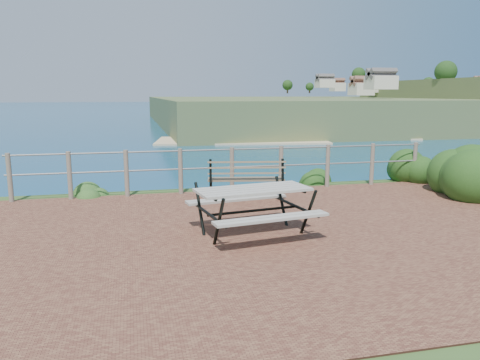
# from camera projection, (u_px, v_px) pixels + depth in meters

# --- Properties ---
(ground) EXTENTS (10.00, 7.00, 0.12)m
(ground) POSITION_uv_depth(u_px,v_px,m) (277.00, 235.00, 7.35)
(ground) COLOR brown
(ground) RESTS_ON ground
(ocean) EXTENTS (1200.00, 1200.00, 0.00)m
(ocean) POSITION_uv_depth(u_px,v_px,m) (135.00, 98.00, 198.86)
(ocean) COLOR navy
(ocean) RESTS_ON ground
(safety_railing) EXTENTS (9.40, 0.10, 1.00)m
(safety_railing) POSITION_uv_depth(u_px,v_px,m) (232.00, 167.00, 10.46)
(safety_railing) COLOR #6B5B4C
(safety_railing) RESTS_ON ground
(distant_bay) EXTENTS (290.00, 232.36, 24.00)m
(distant_bay) POSITION_uv_depth(u_px,v_px,m) (479.00, 101.00, 240.22)
(distant_bay) COLOR #4E6532
(distant_bay) RESTS_ON ground
(picnic_table) EXTENTS (1.83, 1.50, 0.74)m
(picnic_table) POSITION_uv_depth(u_px,v_px,m) (253.00, 206.00, 7.26)
(picnic_table) COLOR #A49E93
(picnic_table) RESTS_ON ground
(park_bench) EXTENTS (1.62, 0.67, 0.89)m
(park_bench) POSITION_uv_depth(u_px,v_px,m) (246.00, 173.00, 9.63)
(park_bench) COLOR brown
(park_bench) RESTS_ON ground
(shrub_right_front) EXTENTS (1.52, 1.52, 2.15)m
(shrub_right_front) POSITION_uv_depth(u_px,v_px,m) (466.00, 195.00, 10.28)
(shrub_right_front) COLOR #1B3C12
(shrub_right_front) RESTS_ON ground
(shrub_right_edge) EXTENTS (1.05, 1.05, 1.50)m
(shrub_right_edge) POSITION_uv_depth(u_px,v_px,m) (417.00, 181.00, 11.92)
(shrub_right_edge) COLOR #1B3C12
(shrub_right_edge) RESTS_ON ground
(shrub_lip_west) EXTENTS (0.71, 0.71, 0.43)m
(shrub_lip_west) POSITION_uv_depth(u_px,v_px,m) (90.00, 196.00, 10.18)
(shrub_lip_west) COLOR #29501E
(shrub_lip_west) RESTS_ON ground
(shrub_lip_east) EXTENTS (0.71, 0.71, 0.43)m
(shrub_lip_east) POSITION_uv_depth(u_px,v_px,m) (316.00, 181.00, 11.84)
(shrub_lip_east) COLOR #1B3C12
(shrub_lip_east) RESTS_ON ground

